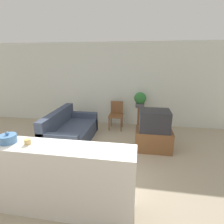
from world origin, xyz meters
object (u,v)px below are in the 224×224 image
Objects in this scene: television at (154,120)px; wooden_chair at (116,113)px; decorative_bowl at (8,139)px; potted_plant at (140,99)px; couch at (70,132)px.

television reaches higher than wooden_chair.
potted_plant is at bearing 62.32° from decorative_bowl.
decorative_bowl is at bearing -117.68° from potted_plant.
couch is 1.62m from wooden_chair.
decorative_bowl is (0.04, -2.20, 0.84)m from couch.
potted_plant is (0.74, 0.11, 0.47)m from wooden_chair.
potted_plant is (-0.35, 1.36, 0.20)m from television.
wooden_chair is (1.12, 1.15, 0.21)m from couch.
decorative_bowl is (-1.82, -3.46, 0.15)m from potted_plant.
potted_plant is at bearing 34.17° from couch.
television is at bearing -48.75° from wooden_chair.
potted_plant is 3.91m from decorative_bowl.
potted_plant reaches higher than television.
television is 3.10× the size of decorative_bowl.
wooden_chair is at bearing 45.71° from couch.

